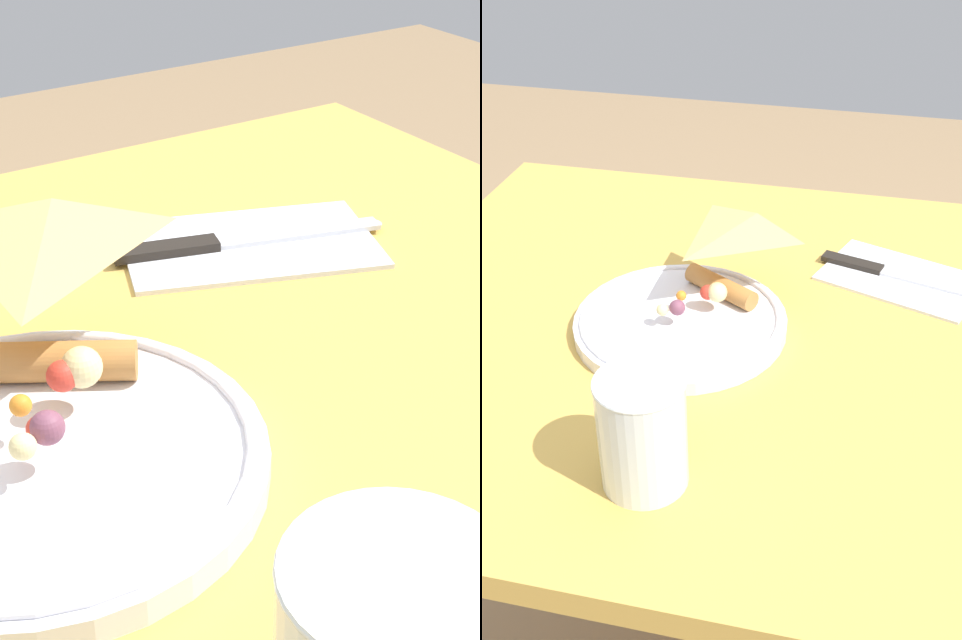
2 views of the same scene
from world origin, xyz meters
TOP-DOWN VIEW (x-y plane):
  - dining_table at (0.00, 0.00)m, footprint 0.91×0.79m
  - plate_pizza at (-0.06, -0.02)m, footprint 0.25×0.25m
  - milk_glass at (-0.03, -0.26)m, footprint 0.08×0.08m
  - napkin_folded at (0.18, 0.15)m, footprint 0.22×0.18m
  - butter_knife at (0.17, 0.15)m, footprint 0.21×0.08m

SIDE VIEW (x-z plane):
  - dining_table at x=0.00m, z-range 0.26..1.03m
  - napkin_folded at x=0.18m, z-range 0.78..0.78m
  - butter_knife at x=0.17m, z-range 0.78..0.79m
  - plate_pizza at x=-0.06m, z-range 0.76..0.82m
  - milk_glass at x=-0.03m, z-range 0.77..0.88m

